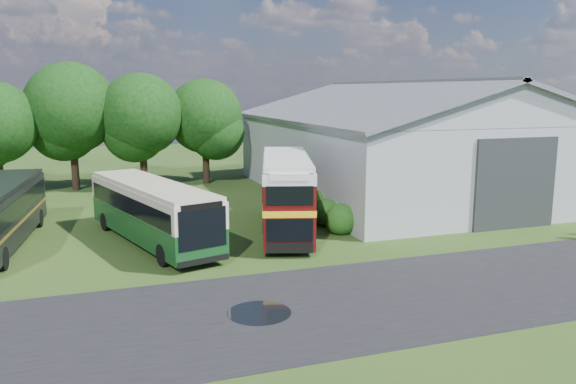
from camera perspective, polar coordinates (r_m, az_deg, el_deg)
name	(u,v)px	position (r m, az deg, el deg)	size (l,w,h in m)	color
ground	(274,281)	(22.67, -1.39, -9.00)	(120.00, 120.00, 0.00)	#203B12
asphalt_road	(377,298)	(21.18, 9.04, -10.55)	(60.00, 8.00, 0.02)	black
puddle	(259,313)	(19.58, -2.94, -12.20)	(2.20, 2.20, 0.01)	black
storage_shed	(402,136)	(42.38, 11.52, 5.59)	(18.80, 24.80, 8.15)	gray
tree_mid	(71,108)	(45.25, -21.19, 7.95)	(6.80, 6.80, 9.60)	black
tree_right_a	(141,114)	(44.37, -14.68, 7.63)	(6.26, 6.26, 8.83)	black
tree_right_b	(205,116)	(45.84, -8.45, 7.61)	(5.98, 5.98, 8.45)	black
shrub_front	(341,234)	(29.98, 5.36, -4.22)	(1.70, 1.70, 1.70)	#194714
shrub_mid	(326,225)	(31.75, 3.87, -3.38)	(1.60, 1.60, 1.60)	#194714
shrub_back	(313,218)	(33.56, 2.55, -2.62)	(1.80, 1.80, 1.80)	#194714
bus_green_single	(152,211)	(28.51, -13.65, -1.90)	(5.56, 11.27, 3.03)	black
bus_maroon_double	(286,195)	(29.59, -0.19, -0.28)	(5.14, 9.90, 4.13)	black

